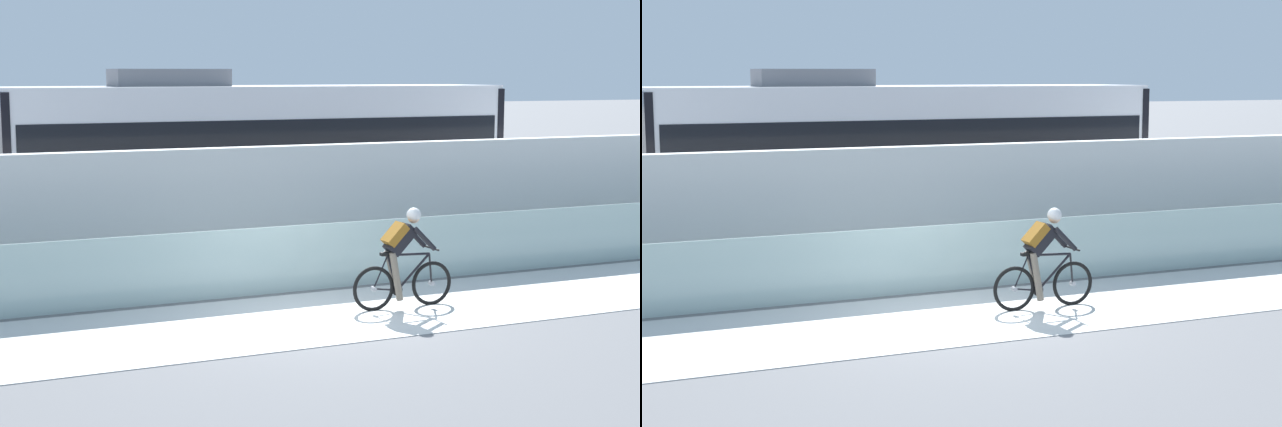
% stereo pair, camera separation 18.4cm
% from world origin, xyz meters
% --- Properties ---
extents(ground_plane, '(200.00, 200.00, 0.00)m').
position_xyz_m(ground_plane, '(0.00, 0.00, 0.00)').
color(ground_plane, slate).
extents(bike_path_deck, '(32.00, 3.20, 0.01)m').
position_xyz_m(bike_path_deck, '(0.00, 0.00, 0.01)').
color(bike_path_deck, silver).
rests_on(bike_path_deck, ground).
extents(glass_parapet, '(32.00, 0.05, 1.15)m').
position_xyz_m(glass_parapet, '(0.00, 1.85, 0.57)').
color(glass_parapet, '#ADC6C1').
rests_on(glass_parapet, ground).
extents(concrete_barrier_wall, '(32.00, 0.36, 2.37)m').
position_xyz_m(concrete_barrier_wall, '(0.00, 3.65, 1.19)').
color(concrete_barrier_wall, silver).
rests_on(concrete_barrier_wall, ground).
extents(tram_rail_near, '(32.00, 0.08, 0.01)m').
position_xyz_m(tram_rail_near, '(0.00, 6.13, 0.00)').
color(tram_rail_near, '#595654').
rests_on(tram_rail_near, ground).
extents(tram_rail_far, '(32.00, 0.08, 0.01)m').
position_xyz_m(tram_rail_far, '(0.00, 7.57, 0.00)').
color(tram_rail_far, '#595654').
rests_on(tram_rail_far, ground).
extents(tram, '(11.06, 2.54, 3.81)m').
position_xyz_m(tram, '(1.59, 6.85, 1.89)').
color(tram, silver).
rests_on(tram, ground).
extents(cyclist_on_bike, '(1.77, 0.58, 1.61)m').
position_xyz_m(cyclist_on_bike, '(1.47, -0.00, 0.80)').
color(cyclist_on_bike, black).
rests_on(cyclist_on_bike, ground).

